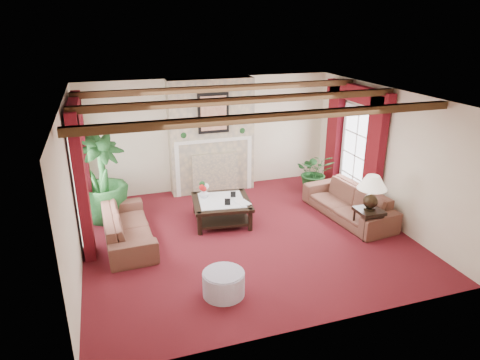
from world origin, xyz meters
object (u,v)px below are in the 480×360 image
object	(u,v)px
potted_palm	(104,196)
ottoman	(224,284)
side_table	(368,223)
sofa_left	(127,221)
sofa_right	(349,198)
coffee_table	(222,211)

from	to	relation	value
potted_palm	ottoman	distance (m)	3.70
potted_palm	ottoman	bearing A→B (deg)	-63.67
side_table	ottoman	xyz separation A→B (m)	(-3.16, -0.96, -0.09)
sofa_left	side_table	size ratio (longest dim) A/B	3.81
sofa_left	sofa_right	size ratio (longest dim) A/B	0.94
sofa_left	coffee_table	world-z (taller)	sofa_left
sofa_right	ottoman	distance (m)	3.74
ottoman	side_table	bearing A→B (deg)	16.84
potted_palm	side_table	xyz separation A→B (m)	(4.79, -2.34, -0.24)
potted_palm	coffee_table	size ratio (longest dim) A/B	1.79
sofa_right	coffee_table	size ratio (longest dim) A/B	1.97
coffee_table	ottoman	xyz separation A→B (m)	(-0.65, -2.43, -0.05)
sofa_left	ottoman	distance (m)	2.52
coffee_table	ottoman	bearing A→B (deg)	-97.31
sofa_left	sofa_right	xyz separation A→B (m)	(4.51, -0.35, 0.02)
sofa_right	coffee_table	world-z (taller)	sofa_right
potted_palm	coffee_table	bearing A→B (deg)	-20.80
potted_palm	side_table	world-z (taller)	potted_palm
sofa_left	side_table	bearing A→B (deg)	-107.65
side_table	ottoman	size ratio (longest dim) A/B	0.87
coffee_table	potted_palm	bearing A→B (deg)	166.90
ottoman	sofa_right	bearing A→B (deg)	29.25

